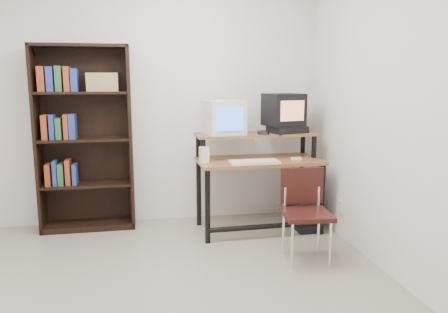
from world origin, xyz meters
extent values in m
cube|color=white|center=(0.00, 2.00, 1.30)|extent=(4.00, 0.01, 2.60)
cube|color=white|center=(0.00, -2.00, 1.30)|extent=(4.00, 0.01, 2.60)
cube|color=white|center=(2.00, 0.00, 1.30)|extent=(0.01, 4.00, 2.60)
cube|color=brown|center=(1.25, 1.48, 0.72)|extent=(1.25, 0.66, 0.03)
cube|color=brown|center=(1.25, 1.60, 0.97)|extent=(1.24, 0.41, 0.02)
cylinder|color=black|center=(0.69, 1.19, 0.36)|extent=(0.05, 0.05, 0.72)
cylinder|color=black|center=(1.83, 1.23, 0.36)|extent=(0.05, 0.05, 0.72)
cylinder|color=black|center=(0.67, 1.73, 0.49)|extent=(0.05, 0.05, 0.98)
cylinder|color=black|center=(1.81, 1.77, 0.49)|extent=(0.05, 0.05, 0.98)
cylinder|color=black|center=(1.26, 1.21, 0.12)|extent=(1.15, 0.09, 0.05)
cube|color=silver|center=(0.91, 1.62, 1.14)|extent=(0.42, 0.42, 0.35)
cube|color=blue|center=(0.94, 1.43, 1.14)|extent=(0.27, 0.06, 0.22)
cube|color=black|center=(1.58, 1.59, 1.01)|extent=(0.42, 0.35, 0.08)
cube|color=black|center=(1.55, 1.64, 1.22)|extent=(0.42, 0.41, 0.33)
cube|color=tan|center=(1.58, 1.47, 1.22)|extent=(0.26, 0.07, 0.20)
cylinder|color=#26262B|center=(1.30, 1.50, 0.99)|extent=(0.12, 0.12, 0.05)
cube|color=silver|center=(1.16, 1.30, 0.74)|extent=(0.48, 0.22, 0.03)
cube|color=black|center=(1.60, 1.38, 0.72)|extent=(0.24, 0.20, 0.01)
cube|color=white|center=(1.61, 1.38, 0.74)|extent=(0.10, 0.06, 0.03)
cube|color=silver|center=(0.68, 1.39, 0.80)|extent=(0.09, 0.09, 0.17)
cube|color=black|center=(1.72, 1.46, 0.21)|extent=(0.20, 0.45, 0.42)
cube|color=black|center=(1.44, 0.62, 0.42)|extent=(0.42, 0.42, 0.04)
cube|color=black|center=(1.46, 0.80, 0.62)|extent=(0.37, 0.06, 0.31)
cylinder|color=silver|center=(1.27, 0.48, 0.20)|extent=(0.02, 0.02, 0.40)
cylinder|color=silver|center=(1.58, 0.45, 0.20)|extent=(0.02, 0.02, 0.40)
cylinder|color=silver|center=(1.30, 0.79, 0.20)|extent=(0.02, 0.02, 0.40)
cylinder|color=silver|center=(1.61, 0.77, 0.20)|extent=(0.02, 0.02, 0.40)
cube|color=black|center=(-0.92, 1.82, 0.93)|extent=(0.03, 0.31, 1.86)
cube|color=black|center=(-0.02, 1.84, 0.93)|extent=(0.03, 0.31, 1.86)
cube|color=black|center=(-0.47, 1.98, 0.93)|extent=(0.93, 0.03, 1.86)
cube|color=black|center=(-0.47, 1.83, 1.85)|extent=(0.93, 0.32, 0.03)
cube|color=black|center=(-0.47, 1.83, 0.03)|extent=(0.93, 0.32, 0.06)
cube|color=black|center=(-0.47, 1.83, 0.47)|extent=(0.87, 0.30, 0.03)
cube|color=black|center=(-0.47, 1.83, 0.93)|extent=(0.87, 0.30, 0.02)
cube|color=black|center=(-0.47, 1.83, 1.40)|extent=(0.87, 0.30, 0.02)
cube|color=olive|center=(-0.27, 1.83, 1.50)|extent=(0.30, 0.23, 0.18)
cube|color=beige|center=(1.99, 1.15, 0.30)|extent=(0.02, 0.08, 0.12)
camera|label=1|loc=(0.15, -2.70, 1.53)|focal=35.00mm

